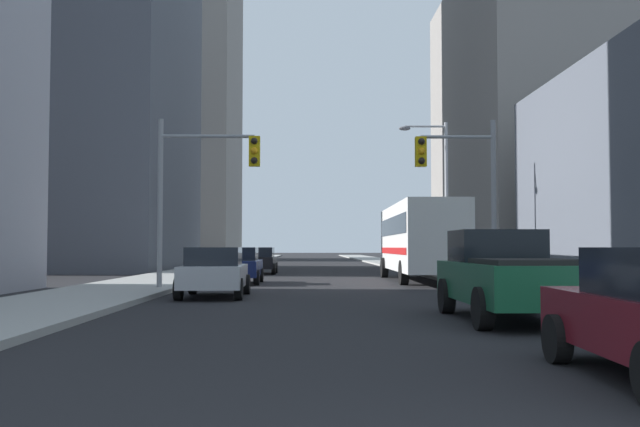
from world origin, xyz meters
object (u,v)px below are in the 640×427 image
at_px(city_bus, 420,238).
at_px(sedan_silver, 214,272).
at_px(pickup_truck_green, 507,275).
at_px(sedan_navy, 238,265).
at_px(sedan_black, 260,260).
at_px(traffic_signal_near_left, 203,175).
at_px(traffic_signal_near_right, 460,177).

bearing_deg(city_bus, sedan_silver, -127.56).
height_order(city_bus, sedan_silver, city_bus).
bearing_deg(pickup_truck_green, sedan_silver, 134.56).
relative_size(sedan_navy, sedan_black, 0.99).
bearing_deg(sedan_black, traffic_signal_near_left, -93.12).
distance_m(city_bus, sedan_black, 12.20).
bearing_deg(traffic_signal_near_left, city_bus, 39.98).
bearing_deg(traffic_signal_near_left, sedan_silver, -75.45).
height_order(city_bus, sedan_navy, city_bus).
xyz_separation_m(sedan_navy, sedan_black, (0.17, 11.42, 0.00)).
height_order(sedan_silver, sedan_black, same).
height_order(city_bus, traffic_signal_near_left, traffic_signal_near_left).
height_order(pickup_truck_green, sedan_navy, pickup_truck_green).
xyz_separation_m(sedan_silver, traffic_signal_near_right, (8.21, 3.00, 3.22)).
height_order(sedan_silver, traffic_signal_near_right, traffic_signal_near_right).
height_order(pickup_truck_green, traffic_signal_near_left, traffic_signal_near_left).
distance_m(sedan_navy, traffic_signal_near_right, 10.27).
relative_size(sedan_silver, sedan_navy, 1.01).
height_order(pickup_truck_green, traffic_signal_near_right, traffic_signal_near_right).
xyz_separation_m(city_bus, traffic_signal_near_right, (0.30, -7.29, 2.07)).
distance_m(city_bus, pickup_truck_green, 17.45).
relative_size(pickup_truck_green, traffic_signal_near_right, 0.90).
relative_size(sedan_silver, traffic_signal_near_left, 0.71).
bearing_deg(city_bus, traffic_signal_near_right, -87.66).
xyz_separation_m(pickup_truck_green, sedan_navy, (-7.05, 15.30, -0.16)).
bearing_deg(sedan_silver, city_bus, 52.44).
xyz_separation_m(city_bus, sedan_navy, (-7.96, -2.10, -1.16)).
height_order(sedan_silver, sedan_navy, same).
distance_m(city_bus, sedan_navy, 8.31).
height_order(sedan_navy, sedan_black, same).
xyz_separation_m(city_bus, sedan_black, (-7.79, 9.31, -1.16)).
bearing_deg(sedan_navy, sedan_silver, -89.69).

